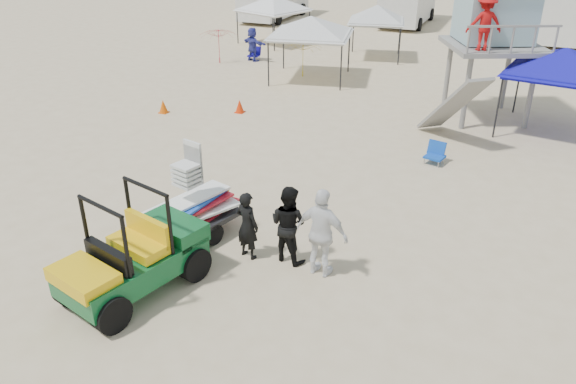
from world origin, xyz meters
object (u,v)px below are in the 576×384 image
at_px(utility_cart, 129,249).
at_px(canopy_blue, 566,52).
at_px(surf_trailer, 194,204).
at_px(man_left, 247,225).
at_px(lifeguard_tower, 496,15).

relative_size(utility_cart, canopy_blue, 0.84).
xyz_separation_m(surf_trailer, canopy_blue, (7.57, 10.67, 1.91)).
distance_m(utility_cart, man_left, 2.55).
xyz_separation_m(utility_cart, lifeguard_tower, (5.20, 13.80, 2.63)).
distance_m(surf_trailer, man_left, 1.55).
height_order(surf_trailer, man_left, surf_trailer).
bearing_deg(lifeguard_tower, man_left, -107.37).
bearing_deg(surf_trailer, utility_cart, -90.17).
bearing_deg(man_left, surf_trailer, 4.31).
xyz_separation_m(surf_trailer, man_left, (1.52, -0.30, -0.05)).
height_order(surf_trailer, lifeguard_tower, lifeguard_tower).
bearing_deg(lifeguard_tower, canopy_blue, -18.27).
bearing_deg(utility_cart, canopy_blue, 59.78).
bearing_deg(man_left, canopy_blue, -103.40).
height_order(utility_cart, canopy_blue, canopy_blue).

